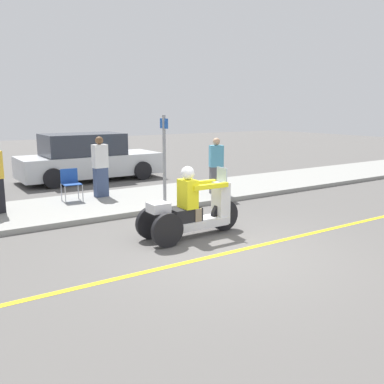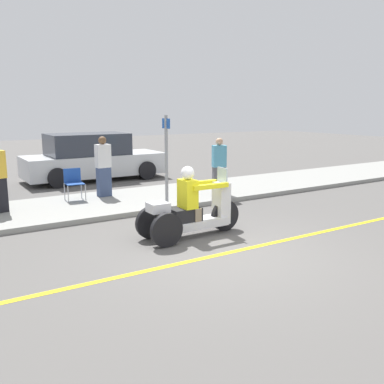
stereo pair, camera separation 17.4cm
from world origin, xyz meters
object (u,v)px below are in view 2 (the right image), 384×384
at_px(folding_chair_curbside, 73,181).
at_px(street_sign, 166,157).
at_px(motorcycle_trike, 192,211).
at_px(parked_car_lot_far, 92,158).
at_px(spectator_near_curb, 219,167).
at_px(spectator_far_back, 103,168).

xyz_separation_m(folding_chair_curbside, street_sign, (1.79, -1.78, 0.69)).
xyz_separation_m(motorcycle_trike, parked_car_lot_far, (0.68, 7.59, 0.25)).
relative_size(spectator_near_curb, parked_car_lot_far, 0.33).
bearing_deg(parked_car_lot_far, street_sign, -89.62).
bearing_deg(motorcycle_trike, street_sign, 72.75).
bearing_deg(street_sign, motorcycle_trike, -107.25).
relative_size(spectator_far_back, folding_chair_curbside, 1.98).
bearing_deg(motorcycle_trike, spectator_near_curb, 46.16).
height_order(motorcycle_trike, street_sign, street_sign).
relative_size(spectator_near_curb, street_sign, 0.71).
relative_size(motorcycle_trike, parked_car_lot_far, 0.45).
xyz_separation_m(spectator_far_back, street_sign, (0.94, -1.82, 0.41)).
bearing_deg(motorcycle_trike, spectator_far_back, 93.23).
height_order(motorcycle_trike, parked_car_lot_far, parked_car_lot_far).
relative_size(parked_car_lot_far, street_sign, 2.18).
distance_m(spectator_far_back, folding_chair_curbside, 0.89).
bearing_deg(spectator_far_back, folding_chair_curbside, -176.88).
height_order(spectator_far_back, folding_chair_curbside, spectator_far_back).
distance_m(spectator_near_curb, street_sign, 2.00).
bearing_deg(street_sign, folding_chair_curbside, 135.16).
bearing_deg(spectator_near_curb, spectator_far_back, 153.94).
relative_size(motorcycle_trike, street_sign, 0.99).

